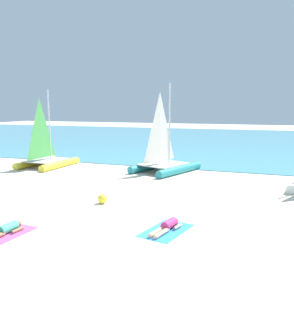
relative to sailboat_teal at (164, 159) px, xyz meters
name	(u,v)px	position (x,y,z in m)	size (l,w,h in m)	color
ground_plane	(175,175)	(0.90, -0.80, -0.78)	(120.00, 120.00, 0.00)	beige
ocean_water	(225,140)	(0.90, 21.19, -0.76)	(120.00, 40.00, 0.05)	#4C9EB7
sailboat_teal	(164,159)	(0.00, 0.00, 0.00)	(3.76, 4.65, 5.25)	teal
sailboat_yellow	(46,156)	(-7.72, -1.02, -0.04)	(2.52, 3.86, 4.95)	yellow
towel_left	(3,235)	(-1.53, -11.52, -0.78)	(1.10, 1.90, 0.01)	#D84C99
sunbather_left	(5,230)	(-1.52, -11.46, -0.65)	(0.57, 1.57, 0.30)	#3FB28C
towel_right	(166,230)	(3.04, -9.45, -0.78)	(1.10, 1.90, 0.01)	#338CD8
sunbather_right	(167,226)	(3.06, -9.38, -0.65)	(0.73, 1.56, 0.30)	#D83372
beach_ball	(102,199)	(-0.28, -7.41, -0.58)	(0.39, 0.39, 0.39)	yellow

